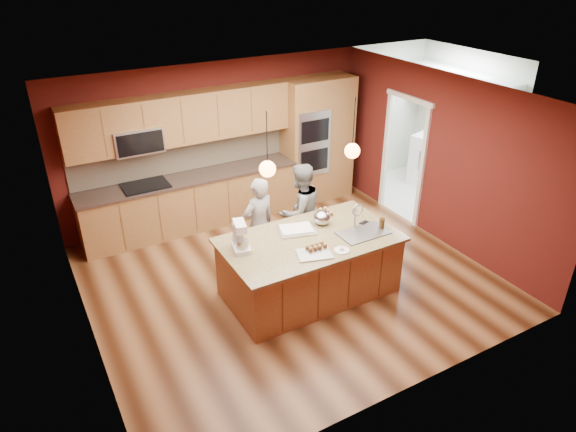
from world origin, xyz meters
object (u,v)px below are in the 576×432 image
island (310,265)px  person_left (259,224)px  person_right (300,212)px  stand_mixer (240,238)px  mixing_bowl (322,218)px

island → person_left: size_ratio=1.62×
person_right → person_left: bearing=-8.4°
stand_mixer → mixing_bowl: stand_mixer is taller
person_right → mixing_bowl: bearing=78.4°
island → stand_mixer: 1.13m
island → mixing_bowl: (0.34, 0.26, 0.52)m
person_left → stand_mixer: bearing=38.9°
person_right → stand_mixer: 1.54m
person_right → stand_mixer: size_ratio=3.82×
mixing_bowl → island: bearing=-142.1°
island → person_left: person_left is taller
island → mixing_bowl: island is taller
person_left → stand_mixer: person_left is taller
person_right → mixing_bowl: (-0.04, -0.65, 0.21)m
island → mixing_bowl: bearing=37.9°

